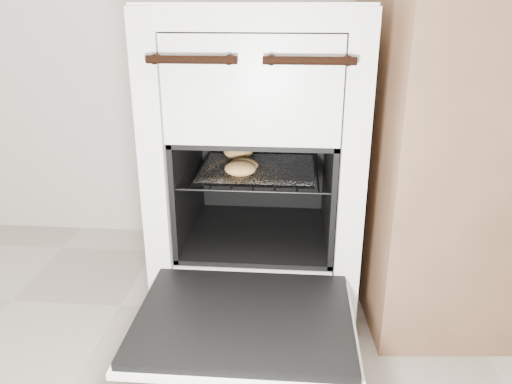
% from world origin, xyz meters
% --- Properties ---
extents(stove, '(0.54, 0.60, 0.83)m').
position_xyz_m(stove, '(0.07, 1.20, 0.40)').
color(stove, silver).
rests_on(stove, ground).
extents(oven_door, '(0.49, 0.38, 0.03)m').
position_xyz_m(oven_door, '(0.07, 0.74, 0.18)').
color(oven_door, black).
rests_on(oven_door, stove).
extents(oven_rack, '(0.39, 0.38, 0.01)m').
position_xyz_m(oven_rack, '(0.07, 1.14, 0.40)').
color(oven_rack, black).
rests_on(oven_rack, stove).
extents(foil_sheet, '(0.31, 0.27, 0.01)m').
position_xyz_m(foil_sheet, '(0.07, 1.12, 0.41)').
color(foil_sheet, white).
rests_on(foil_sheet, oven_rack).
extents(baked_rolls, '(0.13, 0.26, 0.04)m').
position_xyz_m(baked_rolls, '(0.02, 1.13, 0.43)').
color(baked_rolls, '#E4B05B').
rests_on(baked_rolls, foil_sheet).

